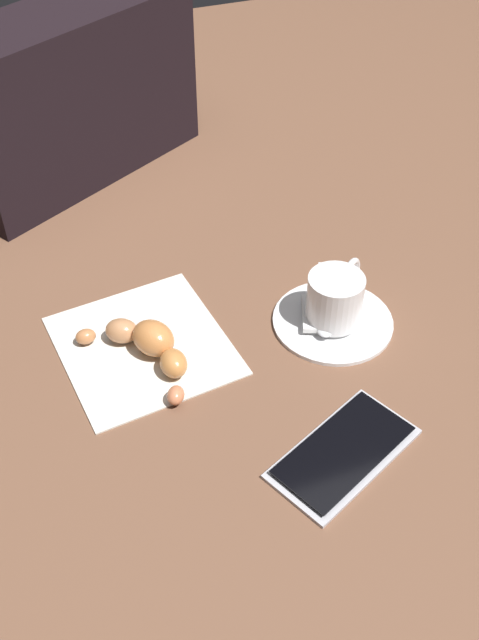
{
  "coord_description": "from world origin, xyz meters",
  "views": [
    {
      "loc": [
        -0.2,
        -0.54,
        0.56
      ],
      "look_at": [
        0.0,
        -0.01,
        0.02
      ],
      "focal_mm": 41.38,
      "sensor_mm": 36.0,
      "label": 1
    }
  ],
  "objects_px": {
    "teaspoon": "(324,311)",
    "napkin": "(143,345)",
    "laptop_bag": "(71,96)",
    "saucer": "(333,320)",
    "espresso_cup": "(336,297)",
    "sugar_packet": "(310,313)",
    "croissant": "(149,344)",
    "cell_phone": "(344,452)"
  },
  "relations": [
    {
      "from": "saucer",
      "to": "napkin",
      "type": "relative_size",
      "value": 0.74
    },
    {
      "from": "espresso_cup",
      "to": "cell_phone",
      "type": "height_order",
      "value": "espresso_cup"
    },
    {
      "from": "laptop_bag",
      "to": "saucer",
      "type": "bearing_deg",
      "value": 86.28
    },
    {
      "from": "laptop_bag",
      "to": "teaspoon",
      "type": "bearing_deg",
      "value": 85.95
    },
    {
      "from": "espresso_cup",
      "to": "sugar_packet",
      "type": "relative_size",
      "value": 1.41
    },
    {
      "from": "napkin",
      "to": "laptop_bag",
      "type": "relative_size",
      "value": 0.52
    },
    {
      "from": "espresso_cup",
      "to": "laptop_bag",
      "type": "xyz_separation_m",
      "value": [
        -0.19,
        0.41,
        0.07
      ]
    },
    {
      "from": "croissant",
      "to": "napkin",
      "type": "bearing_deg",
      "value": 97.97
    },
    {
      "from": "espresso_cup",
      "to": "saucer",
      "type": "bearing_deg",
      "value": 138.79
    },
    {
      "from": "napkin",
      "to": "croissant",
      "type": "distance_m",
      "value": 0.02
    },
    {
      "from": "espresso_cup",
      "to": "cell_phone",
      "type": "relative_size",
      "value": 0.5
    },
    {
      "from": "croissant",
      "to": "sugar_packet",
      "type": "bearing_deg",
      "value": -3.08
    },
    {
      "from": "saucer",
      "to": "napkin",
      "type": "distance_m",
      "value": 0.21
    },
    {
      "from": "teaspoon",
      "to": "napkin",
      "type": "distance_m",
      "value": 0.2
    },
    {
      "from": "saucer",
      "to": "laptop_bag",
      "type": "bearing_deg",
      "value": 115.0
    },
    {
      "from": "teaspoon",
      "to": "sugar_packet",
      "type": "height_order",
      "value": "teaspoon"
    },
    {
      "from": "croissant",
      "to": "teaspoon",
      "type": "bearing_deg",
      "value": -3.6
    },
    {
      "from": "teaspoon",
      "to": "cell_phone",
      "type": "bearing_deg",
      "value": -109.52
    },
    {
      "from": "teaspoon",
      "to": "espresso_cup",
      "type": "bearing_deg",
      "value": -51.73
    },
    {
      "from": "sugar_packet",
      "to": "espresso_cup",
      "type": "bearing_deg",
      "value": 85.38
    },
    {
      "from": "teaspoon",
      "to": "croissant",
      "type": "xyz_separation_m",
      "value": [
        -0.2,
        0.01,
        0.01
      ]
    },
    {
      "from": "espresso_cup",
      "to": "teaspoon",
      "type": "distance_m",
      "value": 0.03
    },
    {
      "from": "sugar_packet",
      "to": "teaspoon",
      "type": "bearing_deg",
      "value": 102.8
    },
    {
      "from": "napkin",
      "to": "espresso_cup",
      "type": "bearing_deg",
      "value": -10.74
    },
    {
      "from": "saucer",
      "to": "teaspoon",
      "type": "relative_size",
      "value": 1.09
    },
    {
      "from": "napkin",
      "to": "croissant",
      "type": "bearing_deg",
      "value": -82.03
    },
    {
      "from": "cell_phone",
      "to": "napkin",
      "type": "bearing_deg",
      "value": 123.97
    },
    {
      "from": "napkin",
      "to": "cell_phone",
      "type": "bearing_deg",
      "value": -56.03
    },
    {
      "from": "espresso_cup",
      "to": "sugar_packet",
      "type": "xyz_separation_m",
      "value": [
        -0.02,
        0.01,
        -0.03
      ]
    },
    {
      "from": "napkin",
      "to": "croissant",
      "type": "relative_size",
      "value": 1.32
    },
    {
      "from": "teaspoon",
      "to": "sugar_packet",
      "type": "distance_m",
      "value": 0.02
    },
    {
      "from": "espresso_cup",
      "to": "napkin",
      "type": "xyz_separation_m",
      "value": [
        -0.21,
        0.04,
        -0.04
      ]
    },
    {
      "from": "teaspoon",
      "to": "cell_phone",
      "type": "height_order",
      "value": "teaspoon"
    },
    {
      "from": "teaspoon",
      "to": "sugar_packet",
      "type": "xyz_separation_m",
      "value": [
        -0.02,
        0.0,
        0.0
      ]
    },
    {
      "from": "napkin",
      "to": "laptop_bag",
      "type": "height_order",
      "value": "laptop_bag"
    },
    {
      "from": "teaspoon",
      "to": "laptop_bag",
      "type": "xyz_separation_m",
      "value": [
        -0.18,
        0.4,
        0.1
      ]
    },
    {
      "from": "laptop_bag",
      "to": "napkin",
      "type": "bearing_deg",
      "value": 59.22
    },
    {
      "from": "teaspoon",
      "to": "laptop_bag",
      "type": "relative_size",
      "value": 0.35
    },
    {
      "from": "espresso_cup",
      "to": "napkin",
      "type": "distance_m",
      "value": 0.21
    },
    {
      "from": "teaspoon",
      "to": "napkin",
      "type": "height_order",
      "value": "teaspoon"
    },
    {
      "from": "cell_phone",
      "to": "sugar_packet",
      "type": "bearing_deg",
      "value": 75.5
    },
    {
      "from": "saucer",
      "to": "napkin",
      "type": "xyz_separation_m",
      "value": [
        -0.21,
        0.04,
        -0.0
      ]
    }
  ]
}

